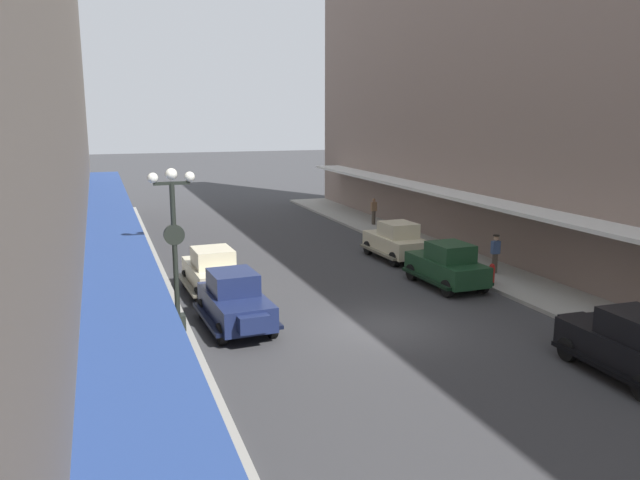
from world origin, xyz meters
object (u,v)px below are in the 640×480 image
pedestrian_0 (374,211)px  pedestrian_1 (495,253)px  parked_car_0 (235,300)px  parked_car_2 (396,240)px  fire_hydrant (492,273)px  parked_car_3 (631,343)px  parked_car_4 (447,264)px  lamp_post_with_clock (174,243)px  parked_car_1 (212,270)px

pedestrian_0 → pedestrian_1: size_ratio=0.98×
parked_car_0 → parked_car_2: (9.42, 7.13, 0.00)m
parked_car_0 → fire_hydrant: parked_car_0 is taller
parked_car_3 → parked_car_4: bearing=89.6°
lamp_post_with_clock → pedestrian_0: size_ratio=3.15×
parked_car_2 → pedestrian_0: (2.70, 8.50, 0.05)m
lamp_post_with_clock → parked_car_2: bearing=32.6°
parked_car_3 → fire_hydrant: (1.79, 8.77, -0.38)m
parked_car_0 → parked_car_4: same height
pedestrian_1 → parked_car_1: bearing=173.0°
parked_car_2 → parked_car_3: (-0.33, -14.56, 0.00)m
parked_car_2 → fire_hydrant: size_ratio=5.24×
parked_car_4 → pedestrian_0: 13.94m
parked_car_2 → pedestrian_1: size_ratio=2.57×
parked_car_1 → pedestrian_0: bearing=43.2°
lamp_post_with_clock → pedestrian_0: lamp_post_with_clock is taller
parked_car_0 → lamp_post_with_clock: bearing=-177.5°
parked_car_3 → lamp_post_with_clock: (-10.96, 7.35, 2.04)m
parked_car_2 → parked_car_1: bearing=-162.9°
parked_car_4 → parked_car_3: bearing=-90.4°
fire_hydrant → parked_car_4: bearing=158.9°
parked_car_3 → parked_car_1: bearing=128.0°
parked_car_1 → fire_hydrant: (10.89, -2.88, -0.38)m
parked_car_0 → parked_car_1: (-0.01, 4.22, 0.00)m
fire_hydrant → pedestrian_0: pedestrian_0 is taller
parked_car_1 → parked_car_2: same height
fire_hydrant → pedestrian_1: size_ratio=0.49×
lamp_post_with_clock → pedestrian_1: (13.88, 2.82, -1.97)m
parked_car_0 → parked_car_2: size_ratio=1.01×
parked_car_0 → parked_car_1: bearing=90.1°
parked_car_0 → parked_car_4: (9.16, 2.00, 0.00)m
parked_car_2 → parked_car_4: bearing=-92.9°
fire_hydrant → lamp_post_with_clock: bearing=-173.6°
parked_car_1 → pedestrian_1: 12.11m
parked_car_1 → pedestrian_0: 16.65m
parked_car_2 → pedestrian_0: 8.91m
parked_car_0 → parked_car_4: bearing=12.3°
pedestrian_1 → parked_car_3: bearing=-106.0°
parked_car_2 → pedestrian_1: bearing=-59.5°
parked_car_4 → fire_hydrant: bearing=-21.1°
parked_car_0 → parked_car_2: same height
parked_car_4 → lamp_post_with_clock: 11.41m
parked_car_1 → parked_car_4: size_ratio=1.00×
fire_hydrant → parked_car_2: bearing=104.1°
parked_car_3 → fire_hydrant: bearing=78.5°
parked_car_2 → parked_car_0: bearing=-142.9°
parked_car_1 → pedestrian_0: (12.13, 11.40, 0.05)m
parked_car_0 → fire_hydrant: bearing=7.0°
parked_car_0 → pedestrian_0: parked_car_0 is taller
parked_car_2 → lamp_post_with_clock: size_ratio=0.83×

